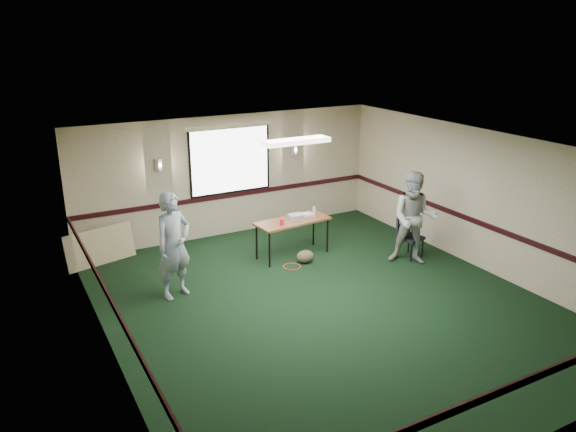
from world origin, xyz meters
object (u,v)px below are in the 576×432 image
conference_chair (408,233)px  person_right (414,218)px  person_left (174,245)px  projector (296,217)px  folding_table (293,223)px

conference_chair → person_right: person_right is taller
person_left → conference_chair: bearing=-26.7°
projector → conference_chair: 2.31m
person_right → folding_table: bearing=-176.5°
conference_chair → person_left: 4.78m
person_left → person_right: person_left is taller
folding_table → person_left: bearing=-172.2°
projector → person_right: (1.83, -1.49, 0.12)m
person_left → projector: bearing=-7.1°
folding_table → person_left: size_ratio=0.85×
person_left → person_right: size_ratio=1.01×
folding_table → projector: bearing=17.5°
projector → person_left: bearing=-160.8°
person_right → person_left: bearing=-149.8°
projector → person_left: person_left is taller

